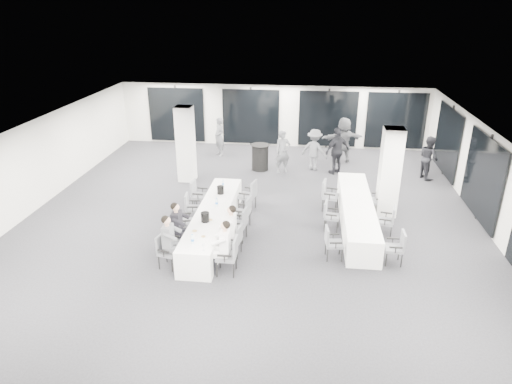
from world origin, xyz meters
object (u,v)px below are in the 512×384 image
standing_guest_c (315,147)px  chair_side_left_near (331,241)px  chair_main_right_second (235,238)px  standing_guest_d (337,148)px  chair_main_right_mid (240,222)px  chair_side_left_mid (330,214)px  ice_bucket_far (220,190)px  chair_side_right_near (397,246)px  chair_main_right_near (230,253)px  cocktail_table (260,157)px  chair_main_left_far (198,193)px  standing_guest_e (392,161)px  standing_guest_g (219,134)px  ice_bucket_near (205,217)px  chair_main_right_fourth (244,211)px  chair_main_left_mid (182,220)px  chair_main_right_far (250,194)px  chair_main_left_second (174,234)px  chair_main_left_near (166,249)px  banquet_table_main (213,222)px  chair_side_left_far (328,193)px  standing_guest_f (344,137)px  banquet_table_side (357,214)px  chair_side_right_far (382,198)px  standing_guest_a (283,149)px  chair_side_right_mid (388,219)px  chair_main_left_fourth (191,206)px  standing_guest_h (429,155)px

standing_guest_c → chair_side_left_near: bearing=117.1°
chair_main_right_second → standing_guest_d: bearing=-15.3°
chair_main_right_mid → chair_side_left_near: chair_main_right_mid is taller
chair_side_left_mid → ice_bucket_far: 3.41m
ice_bucket_far → chair_side_right_near: bearing=-24.4°
chair_main_right_near → chair_side_right_near: size_ratio=1.09×
chair_main_right_near → standing_guest_c: standing_guest_c is taller
cocktail_table → chair_main_left_far: cocktail_table is taller
standing_guest_e → ice_bucket_far: (-5.70, -3.47, 0.01)m
chair_side_right_near → standing_guest_g: 10.35m
standing_guest_c → ice_bucket_near: standing_guest_c is taller
chair_main_right_fourth → standing_guest_d: bearing=-22.0°
chair_side_left_mid → ice_bucket_near: bearing=-58.8°
chair_main_left_mid → chair_main_right_far: (1.67, 2.00, 0.04)m
chair_main_left_second → chair_side_left_mid: chair_main_left_second is taller
chair_main_left_near → standing_guest_g: 9.13m
chair_main_right_mid → ice_bucket_near: ice_bucket_near is taller
standing_guest_e → ice_bucket_far: size_ratio=7.07×
banquet_table_main → chair_main_right_near: 2.20m
chair_side_left_mid → ice_bucket_near: (-3.39, -1.41, 0.38)m
chair_side_right_near → ice_bucket_near: (-5.05, 0.31, 0.37)m
ice_bucket_far → chair_side_left_mid: bearing=-9.2°
chair_side_left_far → standing_guest_g: standing_guest_g is taller
chair_main_left_mid → standing_guest_f: standing_guest_f is taller
chair_main_left_near → chair_main_left_far: 3.50m
banquet_table_side → chair_side_left_mid: size_ratio=5.71×
banquet_table_main → chair_main_left_far: chair_main_left_far is taller
chair_main_right_far → chair_side_right_near: 5.00m
chair_main_left_second → chair_side_right_near: (5.83, 0.07, -0.01)m
chair_side_right_far → standing_guest_f: 5.13m
chair_main_left_near → standing_guest_g: bearing=-164.4°
chair_main_right_second → chair_main_right_far: bearing=8.2°
chair_main_left_mid → standing_guest_a: standing_guest_a is taller
standing_guest_f → ice_bucket_near: standing_guest_f is taller
chair_side_right_mid → chair_main_right_fourth: bearing=101.8°
chair_main_left_near → standing_guest_a: 7.72m
chair_main_left_far → ice_bucket_near: ice_bucket_near is taller
standing_guest_g → ice_bucket_near: standing_guest_g is taller
chair_main_right_far → chair_main_left_fourth: bearing=134.3°
chair_main_left_mid → banquet_table_side: bearing=91.0°
chair_main_left_far → standing_guest_a: standing_guest_a is taller
cocktail_table → standing_guest_c: size_ratio=0.55×
chair_side_right_far → standing_guest_d: size_ratio=0.45×
cocktail_table → chair_side_right_far: (4.25, -3.64, 0.01)m
standing_guest_f → chair_side_left_mid: bearing=68.6°
chair_main_right_second → chair_side_right_mid: bearing=-60.6°
chair_main_right_second → chair_side_right_near: (4.17, 0.08, 0.02)m
chair_main_left_mid → standing_guest_h: (7.98, 5.68, 0.40)m
chair_main_left_second → chair_side_left_far: (4.16, 3.17, 0.05)m
banquet_table_main → chair_main_right_near: chair_main_right_near is taller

